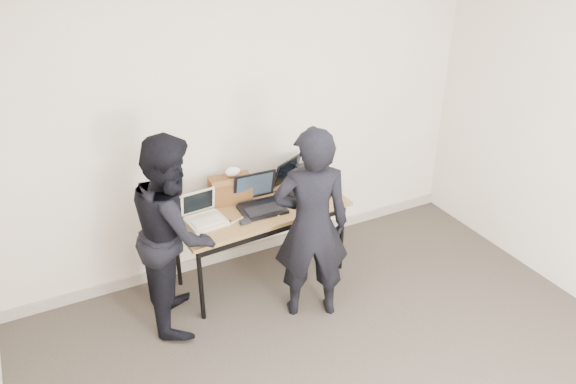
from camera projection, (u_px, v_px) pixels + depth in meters
room at (404, 254)px, 3.10m from camera, size 4.60×4.60×2.80m
desk at (261, 214)px, 4.85m from camera, size 1.54×0.74×0.72m
laptop_beige at (204, 217)px, 4.60m from camera, size 0.33×0.32×0.24m
laptop_center at (259, 200)px, 4.81m from camera, size 0.39×0.38×0.29m
laptop_right at (297, 182)px, 5.11m from camera, size 0.50×0.50×0.28m
leather_satchel at (230, 189)px, 4.86m from camera, size 0.38×0.21×0.25m
tissue at (233, 172)px, 4.80m from camera, size 0.14×0.11×0.08m
equipment_box at (314, 176)px, 5.18m from camera, size 0.33×0.29×0.17m
power_brick at (245, 222)px, 4.59m from camera, size 0.09×0.06×0.03m
cables at (266, 207)px, 4.83m from camera, size 1.15×0.41×0.01m
person_typist at (311, 226)px, 4.37m from camera, size 0.70×0.59×1.65m
person_observer at (175, 232)px, 4.32m from camera, size 0.81×0.93×1.61m
baseboard at (249, 248)px, 5.47m from camera, size 4.50×0.03×0.10m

